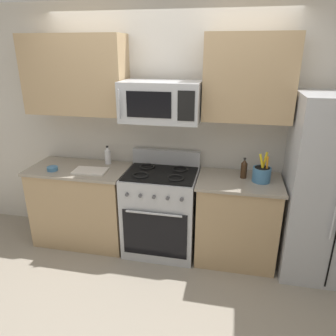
# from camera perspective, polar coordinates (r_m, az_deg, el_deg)

# --- Properties ---
(ground_plane) EXTENTS (16.00, 16.00, 0.00)m
(ground_plane) POSITION_cam_1_polar(r_m,az_deg,el_deg) (3.26, -3.86, -20.41)
(ground_plane) COLOR gray
(wall_back) EXTENTS (8.00, 0.10, 2.60)m
(wall_back) POSITION_cam_1_polar(r_m,az_deg,el_deg) (3.55, 0.01, 6.96)
(wall_back) COLOR beige
(wall_back) RESTS_ON ground
(counter_left) EXTENTS (1.08, 0.60, 0.91)m
(counter_left) POSITION_cam_1_polar(r_m,az_deg,el_deg) (3.81, -15.11, -6.33)
(counter_left) COLOR tan
(counter_left) RESTS_ON ground
(range_oven) EXTENTS (0.76, 0.64, 1.09)m
(range_oven) POSITION_cam_1_polar(r_m,az_deg,el_deg) (3.51, -1.23, -7.71)
(range_oven) COLOR #B2B5BA
(range_oven) RESTS_ON ground
(counter_right) EXTENTS (0.84, 0.60, 0.91)m
(counter_right) POSITION_cam_1_polar(r_m,az_deg,el_deg) (3.44, 12.21, -9.11)
(counter_right) COLOR tan
(counter_right) RESTS_ON ground
(refrigerator) EXTENTS (0.81, 0.71, 1.79)m
(refrigerator) POSITION_cam_1_polar(r_m,az_deg,el_deg) (3.38, 27.31, -3.47)
(refrigerator) COLOR #B2B5BA
(refrigerator) RESTS_ON ground
(microwave) EXTENTS (0.77, 0.44, 0.39)m
(microwave) POSITION_cam_1_polar(r_m,az_deg,el_deg) (3.15, -1.29, 11.84)
(microwave) COLOR #B2B5BA
(upper_cabinets_left) EXTENTS (1.07, 0.34, 0.80)m
(upper_cabinets_left) POSITION_cam_1_polar(r_m,az_deg,el_deg) (3.56, -16.29, 15.74)
(upper_cabinets_left) COLOR tan
(upper_cabinets_right) EXTENTS (0.83, 0.34, 0.80)m
(upper_cabinets_right) POSITION_cam_1_polar(r_m,az_deg,el_deg) (3.16, 14.32, 15.39)
(upper_cabinets_right) COLOR tan
(utensil_crock) EXTENTS (0.18, 0.18, 0.30)m
(utensil_crock) POSITION_cam_1_polar(r_m,az_deg,el_deg) (3.24, 16.49, -1.00)
(utensil_crock) COLOR teal
(utensil_crock) RESTS_ON counter_right
(cutting_board) EXTENTS (0.36, 0.25, 0.02)m
(cutting_board) POSITION_cam_1_polar(r_m,az_deg,el_deg) (3.48, -13.81, -0.50)
(cutting_board) COLOR silver
(cutting_board) RESTS_ON counter_left
(bottle_vinegar) EXTENTS (0.07, 0.07, 0.21)m
(bottle_vinegar) POSITION_cam_1_polar(r_m,az_deg,el_deg) (3.65, -10.78, 2.19)
(bottle_vinegar) COLOR silver
(bottle_vinegar) RESTS_ON counter_left
(bottle_soy) EXTENTS (0.06, 0.06, 0.21)m
(bottle_soy) POSITION_cam_1_polar(r_m,az_deg,el_deg) (3.28, 13.49, -0.15)
(bottle_soy) COLOR #382314
(bottle_soy) RESTS_ON counter_right
(prep_bowl) EXTENTS (0.12, 0.12, 0.04)m
(prep_bowl) POSITION_cam_1_polar(r_m,az_deg,el_deg) (3.62, -20.06, -0.09)
(prep_bowl) COLOR teal
(prep_bowl) RESTS_ON counter_left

